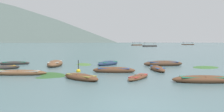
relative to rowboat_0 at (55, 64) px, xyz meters
name	(u,v)px	position (x,y,z in m)	size (l,w,h in m)	color
ground_plane	(100,42)	(6.21, 1483.69, -0.23)	(6000.00, 6000.00, 0.00)	slate
mountain_2	(88,13)	(-67.47, 1453.02, 176.38)	(917.08, 917.08, 353.20)	#4C5B56
rowboat_0	(55,64)	(0.00, 0.00, 0.00)	(1.51, 4.46, 0.73)	brown
rowboat_1	(163,64)	(11.48, -0.47, -0.01)	(4.35, 1.69, 0.68)	#4C3323
rowboat_2	(19,73)	(-1.43, -7.05, -0.07)	(4.23, 1.20, 0.50)	brown
rowboat_3	(204,80)	(11.21, -11.12, -0.05)	(4.03, 1.44, 0.55)	brown
rowboat_4	(81,77)	(3.46, -9.58, -0.07)	(3.05, 3.17, 0.50)	brown
rowboat_5	(157,69)	(9.82, -4.78, -0.07)	(0.99, 3.69, 0.50)	brown
rowboat_6	(108,63)	(5.64, 0.55, -0.05)	(2.93, 3.26, 0.57)	navy
rowboat_7	(14,63)	(-4.83, 1.69, -0.08)	(3.38, 1.36, 0.45)	#2D2826
rowboat_8	(114,70)	(5.90, -5.91, -0.05)	(3.64, 1.44, 0.57)	brown
rowboat_9	(3,68)	(-4.20, -3.15, -0.07)	(3.01, 2.42, 0.49)	#2D2826
rowboat_11	(138,77)	(7.37, -9.46, -0.11)	(2.25, 3.02, 0.35)	brown
ferry_0	(137,45)	(31.56, 147.06, 0.22)	(7.92, 4.93, 2.54)	brown
ferry_1	(150,46)	(31.81, 103.21, 0.22)	(7.95, 4.69, 2.54)	#2D2826
ferry_2	(188,44)	(80.99, 179.46, 0.22)	(10.73, 5.79, 2.54)	#4C3323
mooring_buoy	(78,71)	(2.94, -5.53, -0.12)	(0.37, 0.37, 1.11)	yellow
weed_patch_0	(84,64)	(2.97, 1.27, -0.23)	(3.29, 1.60, 0.14)	#477033
weed_patch_1	(206,67)	(15.20, -2.50, -0.23)	(2.96, 2.26, 0.14)	#38662D
weed_patch_2	(52,75)	(1.10, -7.20, -0.23)	(3.36, 1.80, 0.14)	#2D5628
weed_patch_5	(50,77)	(1.19, -8.35, -0.23)	(2.19, 1.11, 0.14)	#2D5628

